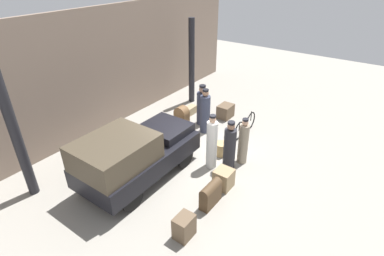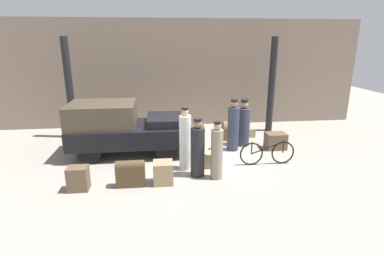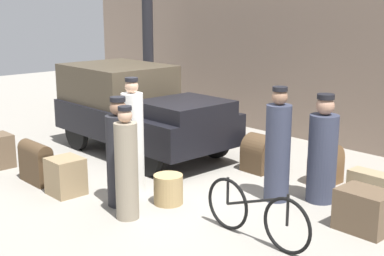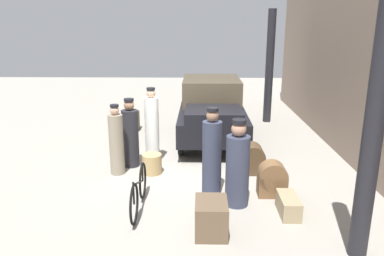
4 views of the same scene
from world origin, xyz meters
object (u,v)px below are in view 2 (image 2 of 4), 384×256
at_px(suitcase_tan_flat, 163,173).
at_px(suitcase_black_upright, 227,131).
at_px(bicycle, 267,153).
at_px(porter_carrying_trunk, 198,150).
at_px(wicker_basket, 210,159).
at_px(porter_standing_middle, 233,127).
at_px(trunk_barrel_dark, 197,134).
at_px(conductor_in_dark_uniform, 244,125).
at_px(porter_lifting_near_truck, 185,141).
at_px(suitcase_small_leather, 245,133).
at_px(trunk_wicker_pale, 276,141).
at_px(trunk_umber_medium, 78,179).
at_px(porter_with_bicycle, 217,153).
at_px(trunk_large_brown, 130,173).
at_px(truck, 123,126).

height_order(suitcase_tan_flat, suitcase_black_upright, suitcase_black_upright).
distance_m(bicycle, porter_carrying_trunk, 2.28).
xyz_separation_m(wicker_basket, porter_standing_middle, (1.00, 1.32, 0.58)).
relative_size(wicker_basket, trunk_barrel_dark, 0.67).
bearing_deg(suitcase_black_upright, conductor_in_dark_uniform, -61.47).
bearing_deg(trunk_barrel_dark, porter_lifting_near_truck, -105.18).
height_order(porter_carrying_trunk, suitcase_small_leather, porter_carrying_trunk).
height_order(conductor_in_dark_uniform, trunk_barrel_dark, conductor_in_dark_uniform).
relative_size(conductor_in_dark_uniform, trunk_wicker_pale, 2.45).
xyz_separation_m(trunk_umber_medium, trunk_barrel_dark, (3.41, 3.34, 0.00)).
relative_size(bicycle, porter_lifting_near_truck, 0.92).
bearing_deg(conductor_in_dark_uniform, suitcase_small_leather, 68.27).
xyz_separation_m(suitcase_small_leather, trunk_umber_medium, (-5.37, -3.73, 0.14)).
relative_size(wicker_basket, porter_with_bicycle, 0.28).
distance_m(bicycle, trunk_large_brown, 4.10).
bearing_deg(wicker_basket, porter_lifting_near_truck, -174.04).
xyz_separation_m(porter_carrying_trunk, porter_lifting_near_truck, (-0.30, 0.47, 0.11)).
distance_m(porter_carrying_trunk, trunk_umber_medium, 3.15).
bearing_deg(suitcase_tan_flat, bicycle, 15.95).
bearing_deg(porter_with_bicycle, trunk_large_brown, -174.51).
xyz_separation_m(truck, bicycle, (4.38, -1.45, -0.56)).
bearing_deg(truck, trunk_barrel_dark, 18.61).
height_order(porter_lifting_near_truck, suitcase_small_leather, porter_lifting_near_truck).
relative_size(truck, trunk_umber_medium, 6.17).
bearing_deg(suitcase_black_upright, trunk_barrel_dark, -168.84).
height_order(truck, trunk_umber_medium, truck).
height_order(porter_standing_middle, trunk_large_brown, porter_standing_middle).
height_order(suitcase_black_upright, trunk_large_brown, suitcase_black_upright).
height_order(suitcase_tan_flat, trunk_wicker_pale, suitcase_tan_flat).
distance_m(trunk_umber_medium, trunk_barrel_dark, 4.77).
xyz_separation_m(suitcase_tan_flat, trunk_large_brown, (-0.84, -0.08, 0.08)).
bearing_deg(trunk_umber_medium, porter_lifting_near_truck, 19.59).
distance_m(bicycle, porter_lifting_near_truck, 2.53).
xyz_separation_m(trunk_large_brown, trunk_barrel_dark, (2.13, 3.27, -0.06)).
xyz_separation_m(porter_with_bicycle, suitcase_black_upright, (1.06, 3.29, -0.41)).
bearing_deg(trunk_large_brown, conductor_in_dark_uniform, 36.62).
xyz_separation_m(porter_lifting_near_truck, trunk_umber_medium, (-2.77, -0.99, -0.55)).
relative_size(truck, suitcase_black_upright, 5.41).
distance_m(porter_lifting_near_truck, trunk_wicker_pale, 3.58).
height_order(conductor_in_dark_uniform, suitcase_black_upright, conductor_in_dark_uniform).
bearing_deg(porter_lifting_near_truck, bicycle, 1.29).
bearing_deg(wicker_basket, porter_carrying_trunk, -129.32).
height_order(bicycle, wicker_basket, bicycle).
bearing_deg(trunk_umber_medium, trunk_wicker_pale, 21.17).
height_order(bicycle, porter_with_bicycle, porter_with_bicycle).
xyz_separation_m(trunk_umber_medium, trunk_wicker_pale, (6.03, 2.34, -0.03)).
bearing_deg(porter_with_bicycle, trunk_barrel_dark, 92.79).
distance_m(bicycle, wicker_basket, 1.74).
bearing_deg(suitcase_tan_flat, suitcase_small_leather, 47.80).
distance_m(suitcase_small_leather, suitcase_tan_flat, 4.85).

